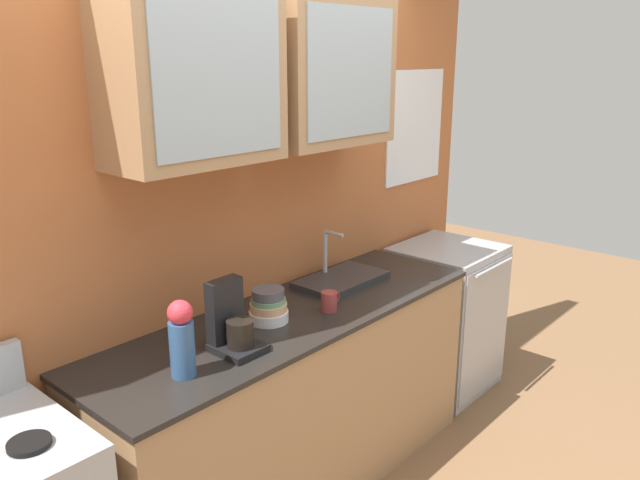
% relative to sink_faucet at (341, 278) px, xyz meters
% --- Properties ---
extents(back_wall_unit, '(3.76, 0.43, 2.71)m').
position_rel_sink_faucet_xyz_m(back_wall_unit, '(-0.46, 0.21, 0.55)').
color(back_wall_unit, '#B76638').
rests_on(back_wall_unit, ground_plane).
extents(counter, '(2.09, 0.62, 0.93)m').
position_rel_sink_faucet_xyz_m(counter, '(-0.46, -0.10, -0.49)').
color(counter, '#A87F56').
rests_on(counter, ground_plane).
extents(sink_faucet, '(0.48, 0.28, 0.26)m').
position_rel_sink_faucet_xyz_m(sink_faucet, '(0.00, 0.00, 0.00)').
color(sink_faucet, '#2D2D30').
rests_on(sink_faucet, counter).
extents(bowl_stack, '(0.18, 0.18, 0.15)m').
position_rel_sink_faucet_xyz_m(bowl_stack, '(-0.60, -0.08, 0.05)').
color(bowl_stack, white).
rests_on(bowl_stack, counter).
extents(vase, '(0.09, 0.09, 0.30)m').
position_rel_sink_faucet_xyz_m(vase, '(-1.16, -0.21, 0.13)').
color(vase, '#33598C').
rests_on(vase, counter).
extents(cup_near_sink, '(0.11, 0.07, 0.09)m').
position_rel_sink_faucet_xyz_m(cup_near_sink, '(-0.33, -0.21, 0.02)').
color(cup_near_sink, '#993838').
rests_on(cup_near_sink, counter).
extents(dishwasher, '(0.59, 0.61, 0.93)m').
position_rel_sink_faucet_xyz_m(dishwasher, '(0.92, -0.11, -0.49)').
color(dishwasher, '#ADAFB5').
rests_on(dishwasher, ground_plane).
extents(coffee_maker, '(0.17, 0.20, 0.29)m').
position_rel_sink_faucet_xyz_m(coffee_maker, '(-0.89, -0.18, 0.09)').
color(coffee_maker, black).
rests_on(coffee_maker, counter).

